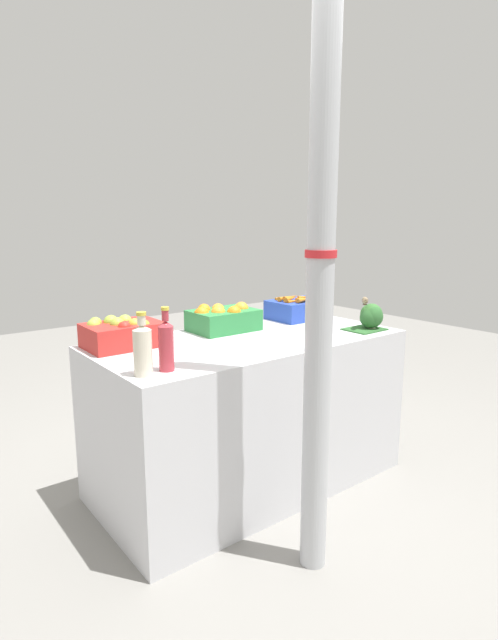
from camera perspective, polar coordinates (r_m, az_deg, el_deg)
ground_plane at (r=3.03m, az=0.00°, el=-17.86°), size 10.00×10.00×0.00m
market_table at (r=2.85m, az=0.00°, el=-10.39°), size 1.68×0.83×0.85m
support_pole at (r=1.98m, az=8.19°, el=6.77°), size 0.13×0.13×2.65m
apple_crate at (r=2.60m, az=-14.30°, el=-1.41°), size 0.37×0.27×0.16m
orange_crate at (r=2.89m, az=-3.07°, el=0.21°), size 0.37×0.27×0.16m
carrot_crate at (r=3.27m, az=5.68°, el=1.32°), size 0.37×0.27×0.16m
broccoli_pile at (r=3.02m, az=13.79°, el=0.36°), size 0.23×0.18×0.15m
juice_bottle_cloudy at (r=2.09m, az=-12.06°, el=-3.23°), size 0.08×0.08×0.27m
juice_bottle_ruby at (r=2.14m, az=-9.45°, el=-2.74°), size 0.07×0.07×0.28m
sparrow_bird at (r=2.95m, az=13.12°, el=2.20°), size 0.11×0.10×0.05m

